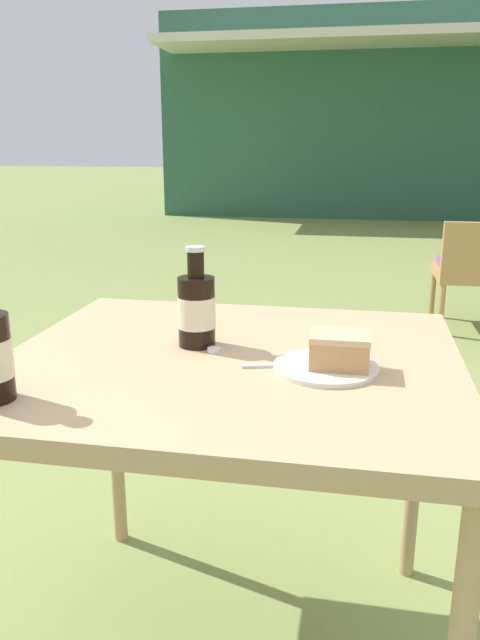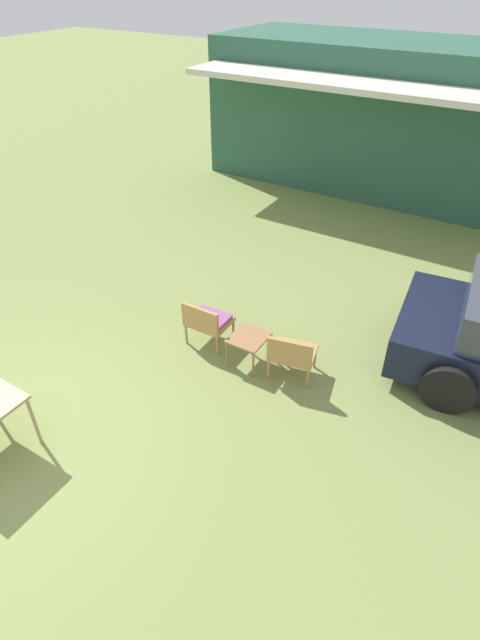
{
  "view_description": "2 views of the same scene",
  "coord_description": "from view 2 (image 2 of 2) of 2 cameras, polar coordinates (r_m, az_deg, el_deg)",
  "views": [
    {
      "loc": [
        0.25,
        -1.19,
        1.18
      ],
      "look_at": [
        0.0,
        0.1,
        0.81
      ],
      "focal_mm": 35.0,
      "sensor_mm": 36.0,
      "label": 1
    },
    {
      "loc": [
        4.46,
        -1.7,
        4.65
      ],
      "look_at": [
        1.8,
        2.64,
        0.9
      ],
      "focal_mm": 28.0,
      "sensor_mm": 36.0,
      "label": 2
    }
  ],
  "objects": [
    {
      "name": "wicker_chair_plain",
      "position": [
        6.6,
        5.94,
        -3.78
      ],
      "size": [
        0.69,
        0.62,
        0.72
      ],
      "rotation": [
        0.0,
        0.0,
        3.36
      ],
      "color": "#B2844C",
      "rests_on": "ground_plane"
    },
    {
      "name": "wicker_chair_cushioned",
      "position": [
        7.16,
        -3.77,
        -0.01
      ],
      "size": [
        0.6,
        0.51,
        0.72
      ],
      "rotation": [
        0.0,
        0.0,
        3.16
      ],
      "color": "#B2844C",
      "rests_on": "ground_plane"
    },
    {
      "name": "garden_side_table",
      "position": [
        6.81,
        0.99,
        -2.29
      ],
      "size": [
        0.47,
        0.51,
        0.45
      ],
      "color": "#996B42",
      "rests_on": "ground_plane"
    },
    {
      "name": "cabin_building",
      "position": [
        12.98,
        17.66,
        21.22
      ],
      "size": [
        8.51,
        4.26,
        3.16
      ],
      "color": "#2D5B47",
      "rests_on": "ground_plane"
    }
  ]
}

